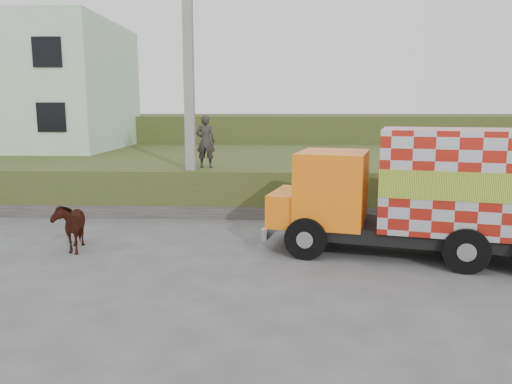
{
  "coord_description": "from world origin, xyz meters",
  "views": [
    {
      "loc": [
        1.79,
        -11.37,
        3.5
      ],
      "look_at": [
        1.25,
        1.55,
        1.3
      ],
      "focal_mm": 35.0,
      "sensor_mm": 36.0,
      "label": 1
    }
  ],
  "objects_px": {
    "pedestrian": "(206,141)",
    "utility_pole": "(189,89)",
    "cargo_truck": "(431,192)",
    "cow": "(70,225)"
  },
  "relations": [
    {
      "from": "utility_pole",
      "to": "cargo_truck",
      "type": "xyz_separation_m",
      "value": [
        6.38,
        -4.35,
        -2.52
      ]
    },
    {
      "from": "utility_pole",
      "to": "pedestrian",
      "type": "xyz_separation_m",
      "value": [
        0.4,
        0.6,
        -1.7
      ]
    },
    {
      "from": "utility_pole",
      "to": "cargo_truck",
      "type": "relative_size",
      "value": 1.13
    },
    {
      "from": "utility_pole",
      "to": "cargo_truck",
      "type": "height_order",
      "value": "utility_pole"
    },
    {
      "from": "cow",
      "to": "cargo_truck",
      "type": "bearing_deg",
      "value": -16.89
    },
    {
      "from": "cargo_truck",
      "to": "cow",
      "type": "bearing_deg",
      "value": -166.82
    },
    {
      "from": "cargo_truck",
      "to": "cow",
      "type": "distance_m",
      "value": 8.74
    },
    {
      "from": "cow",
      "to": "pedestrian",
      "type": "height_order",
      "value": "pedestrian"
    },
    {
      "from": "pedestrian",
      "to": "utility_pole",
      "type": "bearing_deg",
      "value": 60.96
    },
    {
      "from": "utility_pole",
      "to": "cow",
      "type": "bearing_deg",
      "value": -118.94
    }
  ]
}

